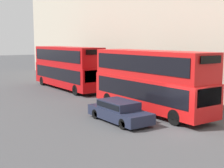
# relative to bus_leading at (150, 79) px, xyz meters

# --- Properties ---
(ground_plane) EXTENTS (200.00, 200.00, 0.00)m
(ground_plane) POSITION_rel_bus_leading_xyz_m (-1.60, -4.27, -2.43)
(ground_plane) COLOR #424244
(bus_leading) EXTENTS (2.59, 10.43, 4.41)m
(bus_leading) POSITION_rel_bus_leading_xyz_m (0.00, 0.00, 0.00)
(bus_leading) COLOR red
(bus_leading) RESTS_ON ground
(bus_second_in_queue) EXTENTS (2.59, 11.42, 4.46)m
(bus_second_in_queue) POSITION_rel_bus_leading_xyz_m (0.00, 13.23, 0.03)
(bus_second_in_queue) COLOR #B20C0F
(bus_second_in_queue) RESTS_ON ground
(car_dark_sedan) EXTENTS (1.87, 4.73, 1.35)m
(car_dark_sedan) POSITION_rel_bus_leading_xyz_m (-3.40, -0.97, -1.71)
(car_dark_sedan) COLOR #1E2338
(car_dark_sedan) RESTS_ON ground
(pedestrian) EXTENTS (0.36, 0.36, 1.56)m
(pedestrian) POSITION_rel_bus_leading_xyz_m (2.78, 16.19, -1.71)
(pedestrian) COLOR maroon
(pedestrian) RESTS_ON ground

